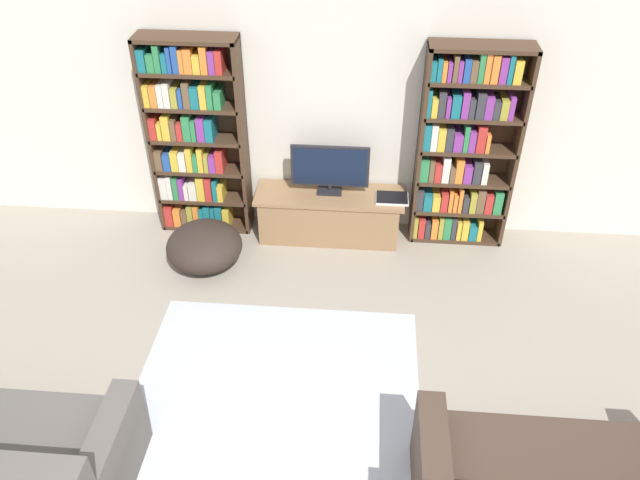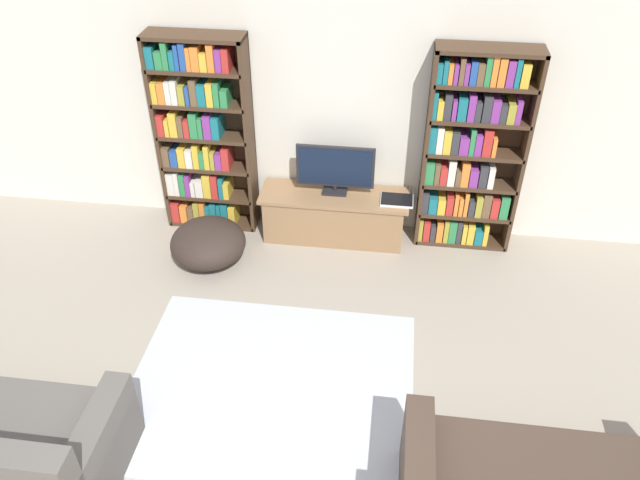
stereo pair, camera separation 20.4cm
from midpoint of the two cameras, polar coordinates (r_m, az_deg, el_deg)
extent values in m
cube|color=silver|center=(6.09, 2.62, 12.00)|extent=(8.80, 0.06, 2.60)
cube|color=#422D1E|center=(6.40, -13.42, 9.42)|extent=(0.04, 0.30, 2.01)
cube|color=#422D1E|center=(6.16, -5.48, 9.14)|extent=(0.04, 0.30, 2.01)
cube|color=#422D1E|center=(6.38, -9.21, 9.85)|extent=(0.93, 0.04, 2.01)
cube|color=#422D1E|center=(5.88, -10.52, 17.88)|extent=(0.93, 0.30, 0.04)
cube|color=#422D1E|center=(6.77, -8.70, 1.85)|extent=(0.89, 0.30, 0.04)
cube|color=#B72D28|center=(6.80, -11.98, 2.90)|extent=(0.08, 0.24, 0.22)
cube|color=orange|center=(6.78, -11.25, 2.77)|extent=(0.07, 0.24, 0.20)
cube|color=brown|center=(6.76, -10.63, 2.66)|extent=(0.06, 0.24, 0.18)
cube|color=#9E9333|center=(6.72, -10.13, 2.84)|extent=(0.06, 0.24, 0.24)
cube|color=orange|center=(6.70, -9.61, 2.82)|extent=(0.06, 0.24, 0.24)
cube|color=#196B75|center=(6.70, -9.14, 2.64)|extent=(0.05, 0.24, 0.20)
cube|color=#196B75|center=(6.67, -8.66, 2.75)|extent=(0.07, 0.24, 0.24)
cube|color=#196B75|center=(6.66, -8.15, 2.69)|extent=(0.04, 0.24, 0.24)
cube|color=#196B75|center=(6.64, -7.65, 2.70)|extent=(0.07, 0.24, 0.25)
cube|color=gold|center=(6.63, -7.00, 2.56)|extent=(0.07, 0.24, 0.22)
cube|color=#422D1E|center=(6.59, -8.96, 4.25)|extent=(0.89, 0.30, 0.04)
cube|color=silver|center=(6.62, -12.38, 5.38)|extent=(0.08, 0.24, 0.24)
cube|color=silver|center=(6.59, -11.86, 5.41)|extent=(0.05, 0.24, 0.25)
cube|color=#2D7F47|center=(6.58, -11.36, 5.33)|extent=(0.05, 0.24, 0.24)
cube|color=#7F338C|center=(6.56, -10.89, 5.27)|extent=(0.05, 0.24, 0.23)
cube|color=silver|center=(6.57, -10.44, 5.00)|extent=(0.04, 0.24, 0.16)
cube|color=silver|center=(6.54, -9.87, 5.04)|extent=(0.08, 0.24, 0.18)
cube|color=gold|center=(6.50, -9.19, 5.27)|extent=(0.08, 0.24, 0.26)
cube|color=#B72D28|center=(6.48, -8.52, 5.23)|extent=(0.06, 0.24, 0.25)
cube|color=#196B75|center=(6.47, -7.95, 5.07)|extent=(0.04, 0.24, 0.22)
cube|color=gold|center=(6.47, -7.48, 4.85)|extent=(0.05, 0.24, 0.17)
cube|color=#422D1E|center=(6.41, -9.24, 6.78)|extent=(0.89, 0.30, 0.04)
cube|color=brown|center=(6.46, -12.76, 7.77)|extent=(0.07, 0.24, 0.20)
cube|color=#234C99|center=(6.44, -12.06, 7.64)|extent=(0.07, 0.24, 0.17)
cube|color=gold|center=(6.41, -11.40, 7.75)|extent=(0.07, 0.24, 0.21)
cube|color=silver|center=(6.39, -10.74, 7.65)|extent=(0.07, 0.24, 0.19)
cube|color=gold|center=(6.36, -10.14, 7.85)|extent=(0.06, 0.24, 0.24)
cube|color=#2D7F47|center=(6.36, -9.60, 7.52)|extent=(0.05, 0.24, 0.17)
cube|color=gold|center=(6.33, -9.17, 7.81)|extent=(0.05, 0.24, 0.25)
cube|color=#9E9333|center=(6.33, -8.66, 7.54)|extent=(0.04, 0.24, 0.18)
cube|color=#7F338C|center=(6.32, -8.13, 7.46)|extent=(0.06, 0.24, 0.17)
cube|color=#B72D28|center=(6.28, -7.52, 7.67)|extent=(0.07, 0.24, 0.23)
cube|color=#422D1E|center=(6.26, -9.54, 9.45)|extent=(0.89, 0.30, 0.04)
cube|color=#B72D28|center=(6.31, -13.19, 10.47)|extent=(0.07, 0.24, 0.21)
cube|color=gold|center=(6.30, -12.63, 10.30)|extent=(0.04, 0.24, 0.17)
cube|color=gold|center=(6.26, -12.09, 10.59)|extent=(0.08, 0.24, 0.24)
cube|color=brown|center=(6.25, -11.46, 10.43)|extent=(0.05, 0.24, 0.21)
cube|color=#B72D28|center=(6.24, -10.92, 10.27)|extent=(0.05, 0.24, 0.17)
cube|color=#2D7F47|center=(6.20, -10.31, 10.57)|extent=(0.08, 0.24, 0.25)
cube|color=#2D7F47|center=(6.19, -9.71, 10.37)|extent=(0.04, 0.24, 0.20)
cube|color=#7F338C|center=(6.17, -9.10, 10.47)|extent=(0.08, 0.24, 0.23)
cube|color=#196B75|center=(6.15, -8.37, 10.39)|extent=(0.07, 0.24, 0.22)
cube|color=#422D1E|center=(6.11, -9.86, 12.24)|extent=(0.89, 0.30, 0.04)
cube|color=gold|center=(6.18, -13.68, 13.23)|extent=(0.05, 0.24, 0.20)
cube|color=orange|center=(6.16, -13.08, 13.24)|extent=(0.07, 0.24, 0.20)
cube|color=silver|center=(6.13, -12.51, 13.28)|extent=(0.05, 0.24, 0.21)
cube|color=silver|center=(6.11, -11.97, 13.34)|extent=(0.06, 0.24, 0.23)
cube|color=#9E9333|center=(6.10, -11.33, 13.15)|extent=(0.06, 0.24, 0.19)
cube|color=#234C99|center=(6.08, -10.80, 13.12)|extent=(0.04, 0.24, 0.18)
cube|color=brown|center=(6.05, -10.28, 13.40)|extent=(0.06, 0.24, 0.24)
cube|color=#196B75|center=(6.04, -9.57, 13.21)|extent=(0.08, 0.24, 0.20)
cube|color=gold|center=(6.01, -8.84, 13.27)|extent=(0.06, 0.24, 0.22)
cube|color=#2D7F47|center=(6.00, -8.24, 13.29)|extent=(0.05, 0.24, 0.23)
cube|color=#2D7F47|center=(5.99, -7.57, 13.00)|extent=(0.07, 0.24, 0.16)
cube|color=#422D1E|center=(5.99, -10.20, 15.17)|extent=(0.89, 0.30, 0.04)
cube|color=#196B75|center=(6.06, -14.06, 16.12)|extent=(0.07, 0.24, 0.20)
cube|color=#2D7F47|center=(6.04, -13.28, 15.97)|extent=(0.07, 0.24, 0.16)
cube|color=#2D7F47|center=(6.00, -12.72, 16.37)|extent=(0.05, 0.24, 0.25)
cube|color=#196B75|center=(5.99, -12.12, 16.03)|extent=(0.05, 0.24, 0.17)
cube|color=#234C99|center=(5.97, -11.71, 16.31)|extent=(0.04, 0.24, 0.23)
cube|color=#234C99|center=(5.95, -11.18, 16.38)|extent=(0.06, 0.24, 0.25)
cube|color=orange|center=(5.94, -10.68, 16.21)|extent=(0.04, 0.24, 0.21)
cube|color=orange|center=(5.92, -10.10, 16.26)|extent=(0.07, 0.24, 0.22)
cube|color=gold|center=(5.91, -9.35, 16.01)|extent=(0.07, 0.24, 0.17)
cube|color=orange|center=(5.87, -8.71, 16.40)|extent=(0.06, 0.24, 0.25)
cube|color=#7F338C|center=(5.86, -8.03, 16.20)|extent=(0.06, 0.24, 0.21)
cube|color=#B72D28|center=(5.85, -7.40, 16.22)|extent=(0.06, 0.24, 0.21)
cube|color=#422D1E|center=(6.03, 10.59, 8.05)|extent=(0.04, 0.30, 2.01)
cube|color=#422D1E|center=(6.16, 18.94, 7.23)|extent=(0.04, 0.30, 2.01)
cube|color=#422D1E|center=(6.20, 14.72, 8.25)|extent=(0.93, 0.04, 2.01)
cube|color=#422D1E|center=(5.69, 16.40, 16.38)|extent=(0.93, 0.30, 0.04)
cube|color=#422D1E|center=(6.60, 13.50, 0.15)|extent=(0.89, 0.30, 0.04)
cube|color=#9E9333|center=(6.47, 10.09, 1.31)|extent=(0.04, 0.24, 0.23)
cube|color=#B72D28|center=(6.48, 10.61, 1.23)|extent=(0.06, 0.24, 0.22)
cube|color=#333338|center=(6.49, 11.16, 1.03)|extent=(0.05, 0.24, 0.18)
cube|color=orange|center=(6.49, 11.76, 1.12)|extent=(0.06, 0.24, 0.22)
cube|color=#9E9333|center=(6.49, 12.33, 1.17)|extent=(0.05, 0.24, 0.24)
cube|color=#2D7F47|center=(6.50, 12.89, 1.13)|extent=(0.07, 0.24, 0.25)
cube|color=#333338|center=(6.50, 13.45, 1.10)|extent=(0.05, 0.24, 0.25)
cube|color=gold|center=(6.52, 13.90, 0.92)|extent=(0.04, 0.24, 0.21)
cube|color=gold|center=(6.53, 14.45, 0.91)|extent=(0.07, 0.24, 0.22)
cube|color=#196B75|center=(6.55, 15.10, 0.66)|extent=(0.08, 0.24, 0.16)
cube|color=gold|center=(6.55, 15.71, 0.84)|extent=(0.04, 0.24, 0.23)
cube|color=#422D1E|center=(6.41, 13.92, 2.56)|extent=(0.89, 0.30, 0.04)
cube|color=#333338|center=(6.29, 10.52, 3.76)|extent=(0.06, 0.24, 0.22)
cube|color=#196B75|center=(6.31, 11.20, 3.51)|extent=(0.08, 0.24, 0.17)
cube|color=gold|center=(6.32, 11.95, 3.42)|extent=(0.07, 0.24, 0.17)
cube|color=#B72D28|center=(6.32, 12.66, 3.49)|extent=(0.07, 0.24, 0.20)
cube|color=orange|center=(6.32, 13.23, 3.54)|extent=(0.04, 0.24, 0.23)
cube|color=orange|center=(6.33, 13.63, 3.37)|extent=(0.04, 0.24, 0.19)
cube|color=orange|center=(6.32, 14.09, 3.58)|extent=(0.04, 0.24, 0.26)
cube|color=#333338|center=(6.35, 14.54, 3.21)|extent=(0.06, 0.24, 0.17)
cube|color=#9E9333|center=(6.35, 15.17, 3.36)|extent=(0.06, 0.24, 0.22)
cube|color=brown|center=(6.35, 15.83, 3.42)|extent=(0.07, 0.24, 0.26)
cube|color=#B72D28|center=(6.38, 16.52, 3.18)|extent=(0.07, 0.24, 0.21)
cube|color=#2D7F47|center=(6.38, 17.31, 3.23)|extent=(0.08, 0.24, 0.24)
cube|color=#422D1E|center=(6.23, 14.36, 5.11)|extent=(0.89, 0.30, 0.04)
cube|color=#2D7F47|center=(6.12, 10.95, 6.40)|extent=(0.08, 0.24, 0.22)
cube|color=brown|center=(6.12, 11.61, 6.30)|extent=(0.05, 0.24, 0.22)
cube|color=#B72D28|center=(6.14, 12.17, 6.13)|extent=(0.06, 0.24, 0.19)
cube|color=silver|center=(6.13, 12.87, 6.37)|extent=(0.07, 0.24, 0.26)
cube|color=brown|center=(6.16, 13.41, 5.92)|extent=(0.05, 0.24, 0.16)
cube|color=orange|center=(6.15, 14.04, 6.19)|extent=(0.07, 0.24, 0.24)
cube|color=#7F338C|center=(6.17, 14.76, 5.88)|extent=(0.08, 0.24, 0.18)
cube|color=#333338|center=(6.17, 15.57, 5.98)|extent=(0.07, 0.24, 0.23)
cube|color=silver|center=(6.19, 16.24, 5.87)|extent=(0.05, 0.24, 0.21)
cube|color=#422D1E|center=(6.07, 14.84, 7.81)|extent=(0.89, 0.30, 0.04)
cube|color=#196B75|center=(5.95, 11.25, 9.32)|extent=(0.06, 0.24, 0.25)
cube|color=silver|center=(5.96, 11.88, 9.26)|extent=(0.06, 0.24, 0.25)
cube|color=gold|center=(5.97, 12.52, 9.05)|extent=(0.07, 0.24, 0.22)
cube|color=#333338|center=(5.98, 13.21, 8.98)|extent=(0.07, 0.24, 0.22)
cube|color=#7F338C|center=(6.00, 13.96, 8.70)|extent=(0.08, 0.24, 0.17)
cube|color=#2D7F47|center=(5.99, 14.68, 8.99)|extent=(0.04, 0.24, 0.25)
cube|color=#7F338C|center=(6.01, 15.19, 8.73)|extent=(0.06, 0.24, 0.21)
cube|color=#B72D28|center=(6.01, 15.97, 8.87)|extent=(0.08, 0.24, 0.26)
cube|color=orange|center=(6.03, 16.53, 8.48)|extent=(0.04, 0.24, 0.18)
cube|color=#422D1E|center=(5.92, 15.34, 10.65)|extent=(0.89, 0.30, 0.04)
cube|color=#196B75|center=(5.81, 11.50, 12.27)|extent=(0.04, 0.24, 0.25)
cube|color=gold|center=(5.83, 11.95, 11.89)|extent=(0.05, 0.24, 0.18)
cube|color=#333338|center=(5.82, 12.60, 12.09)|extent=(0.06, 0.24, 0.24)
cube|color=#7F338C|center=(5.83, 13.16, 11.80)|extent=(0.04, 0.24, 0.19)
cube|color=#196B75|center=(5.84, 13.84, 11.83)|extent=(0.08, 0.24, 0.21)
cube|color=#7F338C|center=(5.84, 14.66, 11.89)|extent=(0.06, 0.24, 0.24)
cube|color=#333338|center=(5.86, 15.21, 11.58)|extent=(0.05, 0.24, 0.18)
cube|color=#333338|center=(5.86, 15.96, 11.75)|extent=(0.07, 0.24, 0.24)
cube|color=#7F338C|center=(5.88, 16.69, 11.52)|extent=(0.07, 0.24, 0.21)
cube|color=#333338|center=(5.90, 17.31, 11.27)|extent=(0.06, 0.24, 0.17)
cube|color=#9E9333|center=(5.91, 17.98, 11.27)|extent=(0.07, 0.24, 0.18)
cube|color=#7F338C|center=(5.91, 18.59, 11.32)|extent=(0.05, 0.24, 0.21)
cube|color=#422D1E|center=(5.79, 15.88, 13.62)|extent=(0.89, 0.30, 0.04)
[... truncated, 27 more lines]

